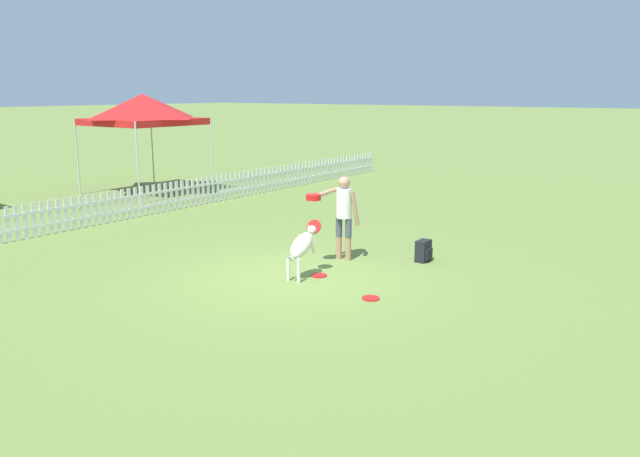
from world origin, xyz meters
TOP-DOWN VIEW (x-y plane):
  - ground_plane at (0.00, 0.00)m, footprint 240.00×240.00m
  - handler_person at (1.37, -0.04)m, footprint 0.97×0.61m
  - leaping_dog at (0.06, -0.14)m, footprint 1.00×0.34m
  - frisbee_near_handler at (-0.20, -1.65)m, footprint 0.27×0.27m
  - frisbee_near_dog at (0.30, -0.31)m, footprint 0.27×0.27m
  - backpack_on_grass at (2.19, -1.32)m, footprint 0.31×0.24m
  - picket_fence at (0.00, 6.31)m, footprint 25.95×0.04m
  - canopy_tent_main at (4.39, 9.19)m, footprint 2.87×2.87m

SIDE VIEW (x-z plane):
  - ground_plane at x=0.00m, z-range 0.00..0.00m
  - frisbee_near_handler at x=-0.20m, z-range 0.00..0.02m
  - frisbee_near_dog at x=0.30m, z-range 0.00..0.02m
  - backpack_on_grass at x=2.19m, z-range 0.00..0.40m
  - picket_fence at x=0.00m, z-range 0.00..0.76m
  - leaping_dog at x=0.06m, z-range 0.10..1.03m
  - handler_person at x=1.37m, z-range 0.20..1.76m
  - canopy_tent_main at x=4.39m, z-range 1.04..4.04m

